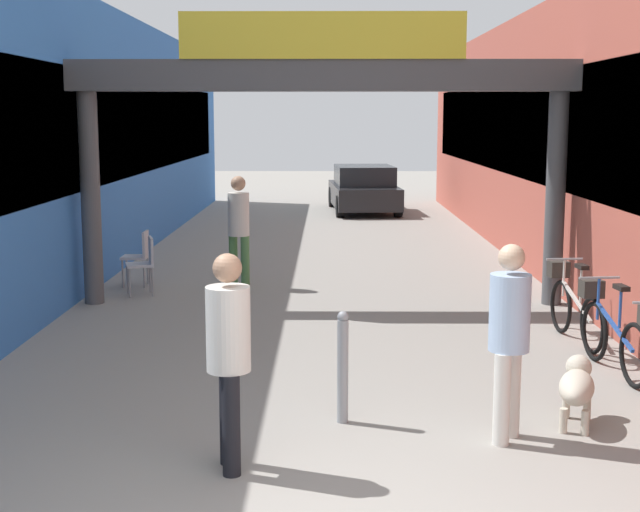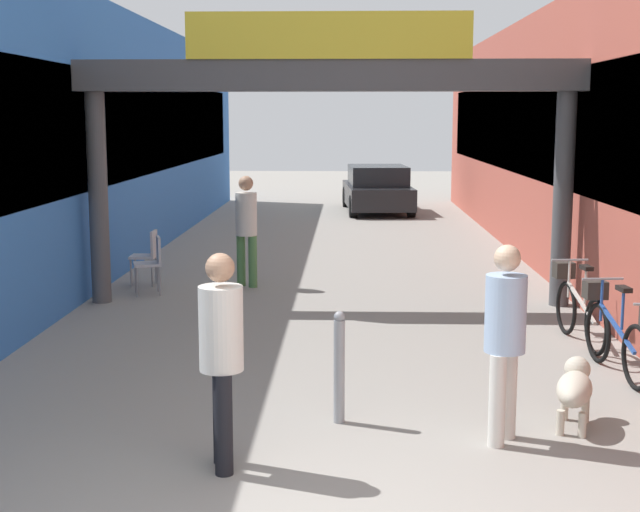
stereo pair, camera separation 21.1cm
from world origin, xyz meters
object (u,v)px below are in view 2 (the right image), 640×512
at_px(bicycle_blue_third, 613,333).
at_px(bollard_post_metal, 339,366).
at_px(pedestrian_with_dog, 505,331).
at_px(cafe_chair_aluminium_farther, 148,252).
at_px(cafe_chair_aluminium_nearer, 152,259).
at_px(parked_car_black, 377,190).
at_px(pedestrian_carrying_crate, 246,223).
at_px(dog_on_leash, 575,387).
at_px(pedestrian_companion, 221,347).
at_px(bicycle_silver_farthest, 578,307).

distance_m(bicycle_blue_third, bollard_post_metal, 3.34).
height_order(pedestrian_with_dog, cafe_chair_aluminium_farther, pedestrian_with_dog).
bearing_deg(cafe_chair_aluminium_nearer, parked_car_black, 72.48).
height_order(pedestrian_carrying_crate, cafe_chair_aluminium_farther, pedestrian_carrying_crate).
bearing_deg(cafe_chair_aluminium_nearer, pedestrian_carrying_crate, 25.19).
height_order(bicycle_blue_third, parked_car_black, parked_car_black).
relative_size(dog_on_leash, cafe_chair_aluminium_farther, 0.92).
relative_size(pedestrian_companion, bicycle_blue_third, 1.01).
height_order(bicycle_blue_third, bollard_post_metal, bollard_post_metal).
bearing_deg(pedestrian_companion, dog_on_leash, 19.56).
distance_m(pedestrian_carrying_crate, bicycle_silver_farthest, 5.62).
height_order(bicycle_silver_farthest, bollard_post_metal, bollard_post_metal).
distance_m(pedestrian_carrying_crate, cafe_chair_aluminium_nearer, 1.61).
relative_size(bicycle_silver_farthest, cafe_chair_aluminium_farther, 1.90).
distance_m(pedestrian_companion, pedestrian_carrying_crate, 7.52).
relative_size(bollard_post_metal, cafe_chair_aluminium_farther, 1.14).
relative_size(cafe_chair_aluminium_nearer, parked_car_black, 0.22).
xyz_separation_m(bollard_post_metal, cafe_chair_aluminium_farther, (-3.17, 6.48, 0.02)).
bearing_deg(parked_car_black, pedestrian_companion, -95.35).
bearing_deg(bollard_post_metal, pedestrian_carrying_crate, 103.66).
height_order(pedestrian_with_dog, bollard_post_metal, pedestrian_with_dog).
bearing_deg(bicycle_silver_farthest, cafe_chair_aluminium_nearer, 154.35).
bearing_deg(parked_car_black, bollard_post_metal, -92.85).
bearing_deg(cafe_chair_aluminium_farther, parked_car_black, 70.42).
xyz_separation_m(dog_on_leash, bicycle_blue_third, (0.82, 1.71, 0.08)).
xyz_separation_m(pedestrian_carrying_crate, cafe_chair_aluminium_nearer, (-1.38, -0.65, -0.49)).
bearing_deg(bicycle_silver_farthest, bicycle_blue_third, -88.17).
bearing_deg(pedestrian_companion, parked_car_black, 84.65).
relative_size(pedestrian_carrying_crate, dog_on_leash, 2.19).
relative_size(pedestrian_with_dog, cafe_chair_aluminium_farther, 1.89).
height_order(bollard_post_metal, cafe_chair_aluminium_farther, bollard_post_metal).
bearing_deg(bicycle_blue_third, cafe_chair_aluminium_farther, 141.60).
height_order(cafe_chair_aluminium_nearer, cafe_chair_aluminium_farther, same).
bearing_deg(pedestrian_companion, pedestrian_with_dog, 15.97).
xyz_separation_m(bicycle_blue_third, cafe_chair_aluminium_farther, (-6.06, 4.81, 0.10)).
distance_m(pedestrian_companion, bicycle_blue_third, 4.71).
relative_size(bollard_post_metal, parked_car_black, 0.25).
xyz_separation_m(dog_on_leash, cafe_chair_aluminium_farther, (-5.24, 6.51, 0.18)).
xyz_separation_m(dog_on_leash, parked_car_black, (-1.19, 17.92, 0.28)).
distance_m(dog_on_leash, cafe_chair_aluminium_nearer, 7.66).
bearing_deg(bollard_post_metal, cafe_chair_aluminium_farther, 116.07).
relative_size(pedestrian_companion, bollard_post_metal, 1.67).
distance_m(cafe_chair_aluminium_nearer, cafe_chair_aluminium_farther, 0.76).
distance_m(bollard_post_metal, parked_car_black, 17.91).
height_order(bicycle_silver_farthest, parked_car_black, parked_car_black).
relative_size(bicycle_blue_third, bicycle_silver_farthest, 1.00).
relative_size(pedestrian_companion, cafe_chair_aluminium_farther, 1.91).
distance_m(pedestrian_carrying_crate, bollard_post_metal, 6.61).
bearing_deg(bicycle_silver_farthest, cafe_chair_aluminium_farther, 149.80).
bearing_deg(pedestrian_carrying_crate, bollard_post_metal, -76.34).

